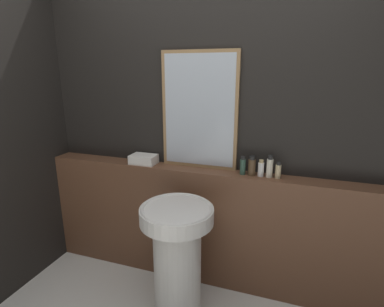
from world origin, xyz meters
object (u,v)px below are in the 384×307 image
conditioner_bottle (252,166)px  shampoo_bottle (243,166)px  towel_stack (144,159)px  lotion_bottle (261,169)px  hand_soap_bottle (278,171)px  pedestal_sink (177,253)px  body_wash_bottle (270,167)px  mirror (199,111)px

conditioner_bottle → shampoo_bottle: bearing=180.0°
towel_stack → lotion_bottle: (0.93, -0.00, 0.02)m
towel_stack → shampoo_bottle: bearing=0.0°
hand_soap_bottle → pedestal_sink: bearing=-146.6°
conditioner_bottle → body_wash_bottle: bearing=-0.0°
pedestal_sink → body_wash_bottle: 0.88m
shampoo_bottle → body_wash_bottle: size_ratio=0.85×
mirror → conditioner_bottle: 0.56m
pedestal_sink → towel_stack: 0.79m
shampoo_bottle → conditioner_bottle: 0.06m
mirror → hand_soap_bottle: 0.72m
pedestal_sink → mirror: 1.03m
body_wash_bottle → conditioner_bottle: bearing=180.0°
towel_stack → pedestal_sink: bearing=-42.0°
towel_stack → conditioner_bottle: size_ratio=1.45×
pedestal_sink → body_wash_bottle: body_wash_bottle is taller
pedestal_sink → conditioner_bottle: conditioner_bottle is taller
conditioner_bottle → pedestal_sink: bearing=-136.6°
pedestal_sink → body_wash_bottle: (0.55, 0.40, 0.55)m
shampoo_bottle → mirror: bearing=169.2°
pedestal_sink → conditioner_bottle: size_ratio=5.67×
shampoo_bottle → conditioner_bottle: size_ratio=0.95×
pedestal_sink → mirror: (0.00, 0.47, 0.92)m
shampoo_bottle → hand_soap_bottle: size_ratio=1.15×
mirror → lotion_bottle: 0.62m
pedestal_sink → hand_soap_bottle: size_ratio=6.90×
towel_stack → hand_soap_bottle: hand_soap_bottle is taller
shampoo_bottle → hand_soap_bottle: shampoo_bottle is taller
mirror → body_wash_bottle: mirror is taller
shampoo_bottle → pedestal_sink: bearing=-131.9°
body_wash_bottle → hand_soap_bottle: bearing=0.0°
shampoo_bottle → towel_stack: bearing=180.0°
hand_soap_bottle → mirror: bearing=173.6°
body_wash_bottle → mirror: bearing=172.9°
conditioner_bottle → lotion_bottle: conditioner_bottle is taller
towel_stack → conditioner_bottle: conditioner_bottle is taller
towel_stack → mirror: bearing=8.5°
mirror → towel_stack: size_ratio=4.19×
shampoo_bottle → lotion_bottle: shampoo_bottle is taller
pedestal_sink → towel_stack: (-0.45, 0.40, 0.51)m
shampoo_bottle → lotion_bottle: size_ratio=1.12×
lotion_bottle → pedestal_sink: bearing=-140.6°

